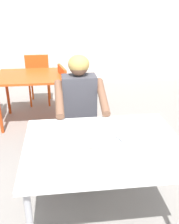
# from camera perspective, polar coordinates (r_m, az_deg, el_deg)

# --- Properties ---
(ground_plane) EXTENTS (12.00, 12.00, 0.05)m
(ground_plane) POSITION_cam_1_polar(r_m,az_deg,el_deg) (2.39, 5.15, -23.38)
(ground_plane) COLOR gray
(table_foreground) EXTENTS (1.19, 0.92, 0.74)m
(table_foreground) POSITION_cam_1_polar(r_m,az_deg,el_deg) (1.97, 3.21, -8.70)
(table_foreground) COLOR white
(table_foreground) RESTS_ON ground
(thali_tray) EXTENTS (0.33, 0.33, 0.03)m
(thali_tray) POSITION_cam_1_polar(r_m,az_deg,el_deg) (1.91, 2.68, -7.05)
(thali_tray) COLOR #B7BABF
(thali_tray) RESTS_ON table_foreground
(drinking_cup) EXTENTS (0.08, 0.08, 0.10)m
(drinking_cup) POSITION_cam_1_polar(r_m,az_deg,el_deg) (1.99, -8.88, -4.46)
(drinking_cup) COLOR silver
(drinking_cup) RESTS_ON table_foreground
(chair_foreground) EXTENTS (0.40, 0.39, 0.83)m
(chair_foreground) POSITION_cam_1_polar(r_m,az_deg,el_deg) (2.85, -2.40, -1.61)
(chair_foreground) COLOR #3F3F44
(chair_foreground) RESTS_ON ground
(diner_foreground) EXTENTS (0.49, 0.56, 1.23)m
(diner_foreground) POSITION_cam_1_polar(r_m,az_deg,el_deg) (2.56, -2.06, 1.18)
(diner_foreground) COLOR black
(diner_foreground) RESTS_ON ground
(table_background_red) EXTENTS (0.94, 0.76, 0.72)m
(table_background_red) POSITION_cam_1_polar(r_m,az_deg,el_deg) (3.77, -12.89, 6.71)
(table_background_red) COLOR #E04C19
(table_background_red) RESTS_ON ground
(chair_red_right) EXTENTS (0.52, 0.51, 0.84)m
(chair_red_right) POSITION_cam_1_polar(r_m,az_deg,el_deg) (3.76, -4.11, 4.93)
(chair_red_right) COLOR #D44D1A
(chair_red_right) RESTS_ON ground
(chair_red_far) EXTENTS (0.39, 0.44, 0.89)m
(chair_red_far) POSITION_cam_1_polar(r_m,az_deg,el_deg) (4.40, -11.23, 7.73)
(chair_red_far) COLOR #CE5018
(chair_red_far) RESTS_ON ground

